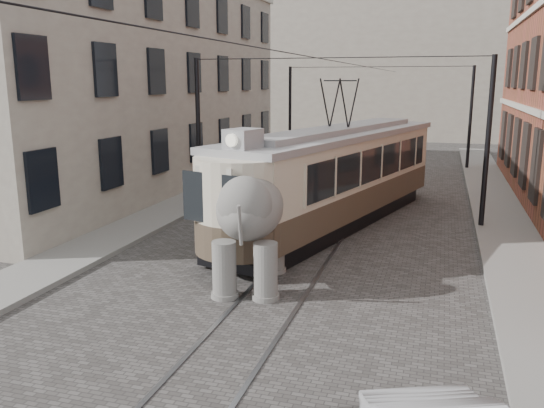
% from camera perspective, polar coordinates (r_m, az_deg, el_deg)
% --- Properties ---
extents(ground, '(120.00, 120.00, 0.00)m').
position_cam_1_polar(ground, '(15.81, 2.51, -6.53)').
color(ground, '#4A4644').
extents(tram_rails, '(1.54, 80.00, 0.02)m').
position_cam_1_polar(tram_rails, '(15.80, 2.51, -6.49)').
color(tram_rails, slate).
rests_on(tram_rails, ground).
extents(sidewalk_right, '(2.00, 60.00, 0.15)m').
position_cam_1_polar(sidewalk_right, '(15.52, 24.71, -7.78)').
color(sidewalk_right, slate).
rests_on(sidewalk_right, ground).
extents(sidewalk_left, '(2.00, 60.00, 0.15)m').
position_cam_1_polar(sidewalk_left, '(18.42, -17.53, -4.10)').
color(sidewalk_left, slate).
rests_on(sidewalk_left, ground).
extents(stucco_building, '(7.00, 24.00, 10.00)m').
position_cam_1_polar(stucco_building, '(28.55, -14.37, 11.80)').
color(stucco_building, gray).
rests_on(stucco_building, ground).
extents(distant_block, '(28.00, 10.00, 14.00)m').
position_cam_1_polar(distant_block, '(54.64, 13.42, 14.08)').
color(distant_block, gray).
rests_on(distant_block, ground).
extents(catenary, '(11.00, 30.20, 6.00)m').
position_cam_1_polar(catenary, '(19.99, 5.63, 6.25)').
color(catenary, black).
rests_on(catenary, ground).
extents(tram, '(6.13, 13.33, 5.19)m').
position_cam_1_polar(tram, '(20.10, 6.76, 5.10)').
color(tram, beige).
rests_on(tram, ground).
extents(elephant, '(3.71, 5.53, 3.12)m').
position_cam_1_polar(elephant, '(14.17, -2.21, -2.19)').
color(elephant, '#615E5A').
rests_on(elephant, ground).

